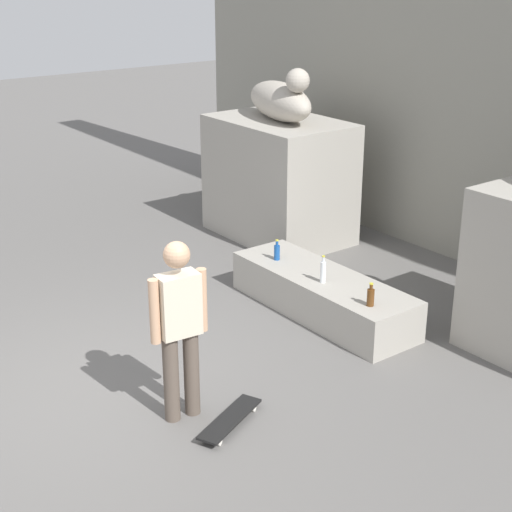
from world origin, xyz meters
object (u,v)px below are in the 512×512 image
(skateboard, at_px, (230,419))
(bottle_brown, at_px, (371,297))
(bottle_clear, at_px, (323,271))
(bottle_blue, at_px, (277,252))
(skater, at_px, (179,323))
(statue_reclining_left, at_px, (281,100))

(skateboard, relative_size, bottle_brown, 3.19)
(bottle_clear, height_order, bottle_blue, bottle_clear)
(skateboard, xyz_separation_m, bottle_blue, (-1.96, 2.07, 0.51))
(skater, height_order, skateboard, skater)
(statue_reclining_left, bearing_deg, bottle_clear, -15.09)
(statue_reclining_left, bearing_deg, skateboard, -29.73)
(skateboard, bearing_deg, bottle_clear, 4.16)
(bottle_clear, bearing_deg, statue_reclining_left, 151.04)
(bottle_brown, distance_m, bottle_blue, 1.61)
(skater, xyz_separation_m, bottle_clear, (-0.72, 2.30, -0.32))
(skateboard, distance_m, bottle_brown, 2.12)
(skateboard, relative_size, bottle_blue, 3.22)
(skater, relative_size, bottle_clear, 5.28)
(bottle_blue, bearing_deg, bottle_brown, -1.37)
(bottle_brown, height_order, bottle_blue, bottle_brown)
(statue_reclining_left, bearing_deg, bottle_brown, -9.39)
(skateboard, bearing_deg, skater, 98.78)
(statue_reclining_left, relative_size, bottle_brown, 6.64)
(statue_reclining_left, distance_m, skateboard, 5.35)
(skater, bearing_deg, bottle_brown, 4.29)
(bottle_blue, bearing_deg, statue_reclining_left, 140.47)
(statue_reclining_left, relative_size, bottle_blue, 6.69)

